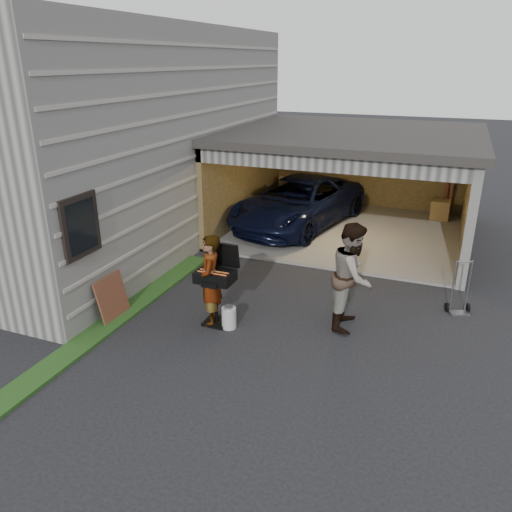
{
  "coord_description": "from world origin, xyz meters",
  "views": [
    {
      "loc": [
        3.4,
        -7.32,
        4.7
      ],
      "look_at": [
        0.09,
        1.02,
        1.15
      ],
      "focal_mm": 35.0,
      "sensor_mm": 36.0,
      "label": 1
    }
  ],
  "objects_px": {
    "woman": "(210,281)",
    "plywood_panel": "(112,298)",
    "hand_truck": "(459,303)",
    "man": "(352,276)",
    "propane_tank": "(229,318)",
    "bbq_grill": "(216,279)",
    "minivan": "(298,204)"
  },
  "relations": [
    {
      "from": "hand_truck",
      "to": "propane_tank",
      "type": "bearing_deg",
      "value": -171.29
    },
    {
      "from": "man",
      "to": "bbq_grill",
      "type": "relative_size",
      "value": 1.31
    },
    {
      "from": "woman",
      "to": "man",
      "type": "xyz_separation_m",
      "value": [
        2.46,
        0.9,
        0.13
      ]
    },
    {
      "from": "minivan",
      "to": "bbq_grill",
      "type": "relative_size",
      "value": 3.28
    },
    {
      "from": "man",
      "to": "propane_tank",
      "type": "height_order",
      "value": "man"
    },
    {
      "from": "minivan",
      "to": "man",
      "type": "relative_size",
      "value": 2.51
    },
    {
      "from": "man",
      "to": "plywood_panel",
      "type": "relative_size",
      "value": 2.3
    },
    {
      "from": "woman",
      "to": "bbq_grill",
      "type": "xyz_separation_m",
      "value": [
        0.1,
        0.06,
        0.03
      ]
    },
    {
      "from": "plywood_panel",
      "to": "propane_tank",
      "type": "bearing_deg",
      "value": 12.42
    },
    {
      "from": "man",
      "to": "propane_tank",
      "type": "relative_size",
      "value": 4.93
    },
    {
      "from": "plywood_panel",
      "to": "hand_truck",
      "type": "relative_size",
      "value": 0.8
    },
    {
      "from": "bbq_grill",
      "to": "plywood_panel",
      "type": "xyz_separation_m",
      "value": [
        -1.94,
        -0.59,
        -0.48
      ]
    },
    {
      "from": "bbq_grill",
      "to": "propane_tank",
      "type": "height_order",
      "value": "bbq_grill"
    },
    {
      "from": "bbq_grill",
      "to": "propane_tank",
      "type": "relative_size",
      "value": 3.76
    },
    {
      "from": "bbq_grill",
      "to": "hand_truck",
      "type": "bearing_deg",
      "value": 26.35
    },
    {
      "from": "bbq_grill",
      "to": "plywood_panel",
      "type": "bearing_deg",
      "value": -162.98
    },
    {
      "from": "minivan",
      "to": "bbq_grill",
      "type": "xyz_separation_m",
      "value": [
        0.31,
        -6.15,
        0.21
      ]
    },
    {
      "from": "woman",
      "to": "hand_truck",
      "type": "bearing_deg",
      "value": 97.05
    },
    {
      "from": "man",
      "to": "woman",
      "type": "bearing_deg",
      "value": 109.47
    },
    {
      "from": "propane_tank",
      "to": "plywood_panel",
      "type": "xyz_separation_m",
      "value": [
        -2.23,
        -0.49,
        0.23
      ]
    },
    {
      "from": "bbq_grill",
      "to": "plywood_panel",
      "type": "relative_size",
      "value": 1.75
    },
    {
      "from": "woman",
      "to": "plywood_panel",
      "type": "distance_m",
      "value": 1.97
    },
    {
      "from": "man",
      "to": "hand_truck",
      "type": "height_order",
      "value": "man"
    },
    {
      "from": "man",
      "to": "hand_truck",
      "type": "xyz_separation_m",
      "value": [
        1.92,
        1.28,
        -0.8
      ]
    },
    {
      "from": "man",
      "to": "plywood_panel",
      "type": "height_order",
      "value": "man"
    },
    {
      "from": "minivan",
      "to": "man",
      "type": "xyz_separation_m",
      "value": [
        2.67,
        -5.31,
        0.31
      ]
    },
    {
      "from": "woman",
      "to": "plywood_panel",
      "type": "bearing_deg",
      "value": -93.23
    },
    {
      "from": "minivan",
      "to": "woman",
      "type": "xyz_separation_m",
      "value": [
        0.21,
        -6.21,
        0.18
      ]
    },
    {
      "from": "minivan",
      "to": "plywood_panel",
      "type": "bearing_deg",
      "value": -91.29
    },
    {
      "from": "minivan",
      "to": "hand_truck",
      "type": "distance_m",
      "value": 6.13
    },
    {
      "from": "propane_tank",
      "to": "hand_truck",
      "type": "distance_m",
      "value": 4.56
    },
    {
      "from": "propane_tank",
      "to": "plywood_panel",
      "type": "relative_size",
      "value": 0.47
    }
  ]
}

